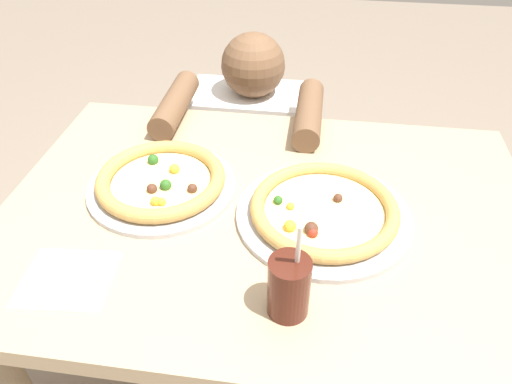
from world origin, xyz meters
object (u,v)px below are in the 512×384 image
pizza_near (324,211)px  pizza_far (161,181)px  diner_seated (253,174)px  drink_cup_colored (289,287)px

pizza_near → pizza_far: bearing=172.4°
pizza_near → diner_seated: 0.74m
pizza_near → pizza_far: (-0.36, 0.05, 0.00)m
pizza_far → drink_cup_colored: 0.43m
pizza_near → drink_cup_colored: drink_cup_colored is taller
drink_cup_colored → pizza_near: bearing=77.9°
drink_cup_colored → diner_seated: size_ratio=0.22×
pizza_near → drink_cup_colored: size_ratio=1.82×
drink_cup_colored → pizza_far: bearing=136.5°
pizza_near → diner_seated: bearing=111.6°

